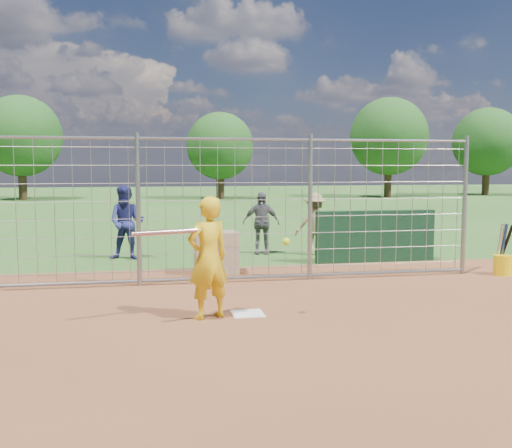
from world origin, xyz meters
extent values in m
plane|color=#2D591E|center=(0.00, 0.00, 0.00)|extent=(100.00, 100.00, 0.00)
plane|color=brown|center=(0.00, -3.00, 0.01)|extent=(18.00, 18.00, 0.00)
cube|color=silver|center=(0.00, -0.20, 0.01)|extent=(0.43, 0.43, 0.02)
cube|color=#11381E|center=(3.40, 3.60, 0.55)|extent=(2.60, 0.20, 1.10)
imported|color=yellow|center=(-0.55, -0.30, 0.82)|extent=(0.71, 0.60, 1.64)
imported|color=navy|center=(-1.82, 4.90, 0.81)|extent=(0.89, 0.76, 1.62)
imported|color=#58575C|center=(1.22, 5.14, 0.73)|extent=(0.91, 0.52, 1.45)
imported|color=#8F794E|center=(2.40, 4.80, 0.72)|extent=(0.97, 0.62, 1.43)
cube|color=tan|center=(-0.09, 2.89, 0.40)|extent=(0.82, 0.57, 0.80)
cylinder|color=silver|center=(-1.11, -0.53, 1.21)|extent=(0.84, 0.32, 0.06)
sphere|color=#C5EB18|center=(0.47, -0.47, 1.04)|extent=(0.10, 0.10, 0.10)
cylinder|color=yellow|center=(5.18, 1.75, 0.19)|extent=(0.34, 0.34, 0.38)
cylinder|color=silver|center=(5.13, 1.80, 0.55)|extent=(0.09, 0.25, 0.84)
cylinder|color=navy|center=(5.20, 1.80, 0.55)|extent=(0.07, 0.21, 0.85)
cylinder|color=black|center=(5.25, 1.80, 0.55)|extent=(0.11, 0.37, 0.81)
cylinder|color=gray|center=(-1.50, 2.00, 1.30)|extent=(0.08, 0.08, 2.60)
cylinder|color=gray|center=(1.50, 2.00, 1.30)|extent=(0.08, 0.08, 2.60)
cylinder|color=gray|center=(4.50, 2.00, 1.30)|extent=(0.08, 0.08, 2.60)
cylinder|color=gray|center=(0.00, 2.00, 2.50)|extent=(9.00, 0.05, 0.05)
cylinder|color=gray|center=(0.00, 2.00, 0.08)|extent=(9.00, 0.05, 0.05)
cube|color=gray|center=(0.00, 2.00, 1.25)|extent=(9.00, 0.02, 2.50)
cylinder|color=#3F2B19|center=(-9.00, 29.00, 1.26)|extent=(0.50, 0.50, 2.52)
sphere|color=#26561E|center=(-9.00, 29.00, 3.85)|extent=(4.90, 4.90, 4.90)
cylinder|color=#3F2B19|center=(3.00, 28.00, 1.08)|extent=(0.50, 0.50, 2.16)
sphere|color=#26561E|center=(3.00, 28.00, 3.30)|extent=(4.20, 4.20, 4.20)
cylinder|color=#3F2B19|center=(14.00, 27.50, 1.30)|extent=(0.50, 0.50, 2.59)
sphere|color=#26561E|center=(14.00, 27.50, 3.96)|extent=(5.04, 5.04, 5.04)
cylinder|color=#3F2B19|center=(22.00, 29.00, 1.22)|extent=(0.50, 0.50, 2.45)
sphere|color=#26561E|center=(22.00, 29.00, 3.74)|extent=(4.76, 4.76, 4.76)
camera|label=1|loc=(-1.27, -7.78, 2.04)|focal=40.00mm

